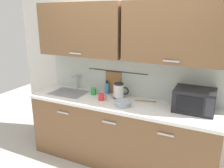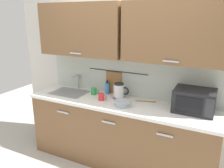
{
  "view_description": "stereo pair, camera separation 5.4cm",
  "coord_description": "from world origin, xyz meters",
  "px_view_note": "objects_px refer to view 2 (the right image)",
  "views": [
    {
      "loc": [
        1.13,
        -2.29,
        1.98
      ],
      "look_at": [
        -0.12,
        0.33,
        1.12
      ],
      "focal_mm": 36.95,
      "sensor_mm": 36.0,
      "label": 1
    },
    {
      "loc": [
        1.18,
        -2.26,
        1.98
      ],
      "look_at": [
        -0.12,
        0.33,
        1.12
      ],
      "focal_mm": 36.95,
      "sensor_mm": 36.0,
      "label": 2
    }
  ],
  "objects_px": {
    "microwave": "(194,101)",
    "wooden_spoon": "(148,101)",
    "mug_near_sink": "(94,91)",
    "mug_by_kettle": "(101,97)",
    "dish_soap_bottle": "(107,88)",
    "electric_kettle": "(119,91)",
    "mixing_bowl": "(122,103)"
  },
  "relations": [
    {
      "from": "dish_soap_bottle",
      "to": "mixing_bowl",
      "type": "relative_size",
      "value": 0.92
    },
    {
      "from": "mixing_bowl",
      "to": "mug_by_kettle",
      "type": "height_order",
      "value": "mug_by_kettle"
    },
    {
      "from": "mug_near_sink",
      "to": "wooden_spoon",
      "type": "xyz_separation_m",
      "value": [
        0.79,
        0.06,
        -0.04
      ]
    },
    {
      "from": "dish_soap_bottle",
      "to": "wooden_spoon",
      "type": "height_order",
      "value": "dish_soap_bottle"
    },
    {
      "from": "electric_kettle",
      "to": "wooden_spoon",
      "type": "relative_size",
      "value": 0.83
    },
    {
      "from": "electric_kettle",
      "to": "mug_near_sink",
      "type": "xyz_separation_m",
      "value": [
        -0.38,
        -0.03,
        -0.05
      ]
    },
    {
      "from": "wooden_spoon",
      "to": "mug_by_kettle",
      "type": "bearing_deg",
      "value": -159.24
    },
    {
      "from": "mug_near_sink",
      "to": "mixing_bowl",
      "type": "bearing_deg",
      "value": -23.23
    },
    {
      "from": "microwave",
      "to": "wooden_spoon",
      "type": "height_order",
      "value": "microwave"
    },
    {
      "from": "mug_near_sink",
      "to": "wooden_spoon",
      "type": "distance_m",
      "value": 0.79
    },
    {
      "from": "mug_near_sink",
      "to": "microwave",
      "type": "bearing_deg",
      "value": -0.11
    },
    {
      "from": "microwave",
      "to": "dish_soap_bottle",
      "type": "bearing_deg",
      "value": 174.45
    },
    {
      "from": "microwave",
      "to": "mixing_bowl",
      "type": "distance_m",
      "value": 0.85
    },
    {
      "from": "electric_kettle",
      "to": "microwave",
      "type": "bearing_deg",
      "value": -2.07
    },
    {
      "from": "microwave",
      "to": "mixing_bowl",
      "type": "bearing_deg",
      "value": -164.06
    },
    {
      "from": "dish_soap_bottle",
      "to": "mixing_bowl",
      "type": "bearing_deg",
      "value": -41.63
    },
    {
      "from": "electric_kettle",
      "to": "mixing_bowl",
      "type": "relative_size",
      "value": 1.06
    },
    {
      "from": "microwave",
      "to": "dish_soap_bottle",
      "type": "height_order",
      "value": "microwave"
    },
    {
      "from": "electric_kettle",
      "to": "mug_by_kettle",
      "type": "distance_m",
      "value": 0.26
    },
    {
      "from": "microwave",
      "to": "electric_kettle",
      "type": "relative_size",
      "value": 2.03
    },
    {
      "from": "microwave",
      "to": "dish_soap_bottle",
      "type": "relative_size",
      "value": 2.35
    },
    {
      "from": "dish_soap_bottle",
      "to": "mug_near_sink",
      "type": "height_order",
      "value": "dish_soap_bottle"
    },
    {
      "from": "dish_soap_bottle",
      "to": "mug_near_sink",
      "type": "xyz_separation_m",
      "value": [
        -0.15,
        -0.11,
        -0.04
      ]
    },
    {
      "from": "dish_soap_bottle",
      "to": "mug_by_kettle",
      "type": "relative_size",
      "value": 1.63
    },
    {
      "from": "wooden_spoon",
      "to": "dish_soap_bottle",
      "type": "bearing_deg",
      "value": 175.06
    },
    {
      "from": "microwave",
      "to": "mug_by_kettle",
      "type": "bearing_deg",
      "value": -172.19
    },
    {
      "from": "wooden_spoon",
      "to": "mug_near_sink",
      "type": "bearing_deg",
      "value": -175.68
    },
    {
      "from": "electric_kettle",
      "to": "dish_soap_bottle",
      "type": "height_order",
      "value": "electric_kettle"
    },
    {
      "from": "microwave",
      "to": "mug_by_kettle",
      "type": "distance_m",
      "value": 1.16
    },
    {
      "from": "electric_kettle",
      "to": "mug_by_kettle",
      "type": "bearing_deg",
      "value": -131.86
    },
    {
      "from": "microwave",
      "to": "dish_soap_bottle",
      "type": "distance_m",
      "value": 1.21
    },
    {
      "from": "mug_near_sink",
      "to": "mug_by_kettle",
      "type": "distance_m",
      "value": 0.26
    }
  ]
}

